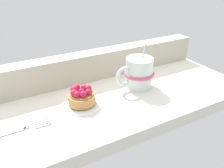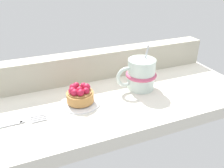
# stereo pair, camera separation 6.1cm
# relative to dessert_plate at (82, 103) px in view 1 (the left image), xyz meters

# --- Properties ---
(ground_plane) EXTENTS (0.81, 0.31, 0.03)m
(ground_plane) POSITION_rel_dessert_plate_xyz_m (0.06, -0.00, -0.02)
(ground_plane) COLOR silver
(window_rail_back) EXTENTS (0.79, 0.05, 0.08)m
(window_rail_back) POSITION_rel_dessert_plate_xyz_m (0.06, 0.13, 0.04)
(window_rail_back) COLOR #B2AD99
(window_rail_back) RESTS_ON ground_plane
(dessert_plate) EXTENTS (0.10, 0.10, 0.01)m
(dessert_plate) POSITION_rel_dessert_plate_xyz_m (0.00, 0.00, 0.00)
(dessert_plate) COLOR white
(dessert_plate) RESTS_ON ground_plane
(raspberry_tart) EXTENTS (0.07, 0.07, 0.04)m
(raspberry_tart) POSITION_rel_dessert_plate_xyz_m (-0.00, 0.00, 0.02)
(raspberry_tart) COLOR #B77F42
(raspberry_tart) RESTS_ON dessert_plate
(coffee_mug) EXTENTS (0.12, 0.09, 0.13)m
(coffee_mug) POSITION_rel_dessert_plate_xyz_m (0.18, 0.01, 0.04)
(coffee_mug) COLOR silver
(coffee_mug) RESTS_ON ground_plane
(dessert_fork) EXTENTS (0.18, 0.02, 0.01)m
(dessert_fork) POSITION_rel_dessert_plate_xyz_m (-0.18, -0.03, -0.00)
(dessert_fork) COLOR #B7B7BC
(dessert_fork) RESTS_ON ground_plane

